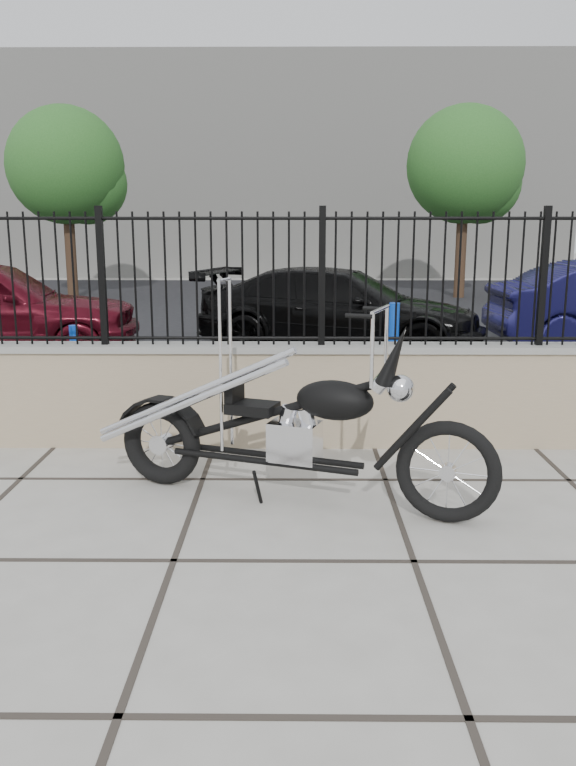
# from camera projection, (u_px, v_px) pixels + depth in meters

# --- Properties ---
(ground_plane) EXTENTS (90.00, 90.00, 0.00)m
(ground_plane) POSITION_uv_depth(u_px,v_px,m) (174.00, 561.00, 4.66)
(ground_plane) COLOR #99968E
(ground_plane) RESTS_ON ground
(parking_lot) EXTENTS (30.00, 30.00, 0.00)m
(parking_lot) POSITION_uv_depth(u_px,v_px,m) (261.00, 315.00, 16.87)
(parking_lot) COLOR black
(parking_lot) RESTS_ON ground
(retaining_wall) EXTENTS (14.00, 0.36, 0.96)m
(retaining_wall) POSITION_uv_depth(u_px,v_px,m) (214.00, 395.00, 7.00)
(retaining_wall) COLOR gray
(retaining_wall) RESTS_ON ground_plane
(iron_fence) EXTENTS (14.00, 0.08, 1.20)m
(iron_fence) POSITION_uv_depth(u_px,v_px,m) (212.00, 279.00, 6.77)
(iron_fence) COLOR black
(iron_fence) RESTS_ON retaining_wall
(background_building) EXTENTS (22.00, 6.00, 8.00)m
(background_building) POSITION_uv_depth(u_px,v_px,m) (276.00, 171.00, 29.70)
(background_building) COLOR beige
(background_building) RESTS_ON ground_plane
(chopper_motorcycle) EXTENTS (2.83, 1.44, 1.70)m
(chopper_motorcycle) POSITION_uv_depth(u_px,v_px,m) (288.00, 392.00, 5.48)
(chopper_motorcycle) COLOR black
(chopper_motorcycle) RESTS_ON ground_plane
(car_black) EXTENTS (4.97, 3.22, 1.34)m
(car_black) POSITION_uv_depth(u_px,v_px,m) (340.00, 310.00, 11.98)
(car_black) COLOR black
(car_black) RESTS_ON parking_lot
(bollard_a) EXTENTS (0.11, 0.11, 0.86)m
(bollard_a) POSITION_uv_depth(u_px,v_px,m) (75.00, 360.00, 9.01)
(bollard_a) COLOR #0B51B0
(bollard_a) RESTS_ON ground_plane
(bollard_b) EXTENTS (0.17, 0.17, 1.09)m
(bollard_b) POSITION_uv_depth(u_px,v_px,m) (393.00, 346.00, 9.30)
(bollard_b) COLOR #0D18C7
(bollard_b) RESTS_ON ground_plane
(tree_left) EXTENTS (3.10, 3.10, 5.22)m
(tree_left) POSITION_uv_depth(u_px,v_px,m) (65.00, 160.00, 19.81)
(tree_left) COLOR #382619
(tree_left) RESTS_ON ground_plane
(tree_right) EXTENTS (3.12, 3.12, 5.26)m
(tree_right) POSITION_uv_depth(u_px,v_px,m) (465.00, 159.00, 19.91)
(tree_right) COLOR #382619
(tree_right) RESTS_ON ground_plane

